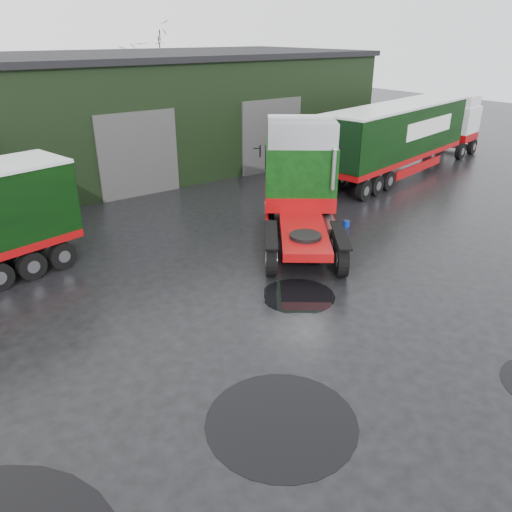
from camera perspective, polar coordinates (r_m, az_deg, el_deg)
The scene contains 8 objects.
ground at distance 13.45m, azimuth 3.93°, elevation -9.10°, with size 100.00×100.00×0.00m, color black.
warehouse at distance 30.32m, azimuth -18.20°, elevation 15.14°, with size 32.40×12.40×6.30m.
hero_tractor at distance 18.14m, azimuth 5.42°, elevation 7.60°, with size 3.01×7.10×4.41m, color black, non-canonical shape.
lorry_right at distance 28.68m, azimuth 15.81°, elevation 12.51°, with size 2.58×14.92×3.92m, color silver, non-canonical shape.
wash_bucket at distance 20.99m, azimuth 10.28°, elevation 3.67°, with size 0.28×0.28×0.26m, color #0823B1.
tree_back_b at distance 42.41m, azimuth -12.20°, elevation 18.89°, with size 4.40×4.40×7.50m, color black, non-canonical shape.
puddle_0 at distance 10.89m, azimuth 2.92°, elevation -18.43°, with size 3.18×3.18×0.01m, color black.
puddle_1 at distance 15.36m, azimuth 4.83°, elevation -4.54°, with size 2.27×2.27×0.01m, color black.
Camera 1 is at (-7.27, -8.56, 7.39)m, focal length 35.00 mm.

